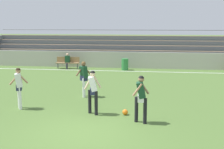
{
  "coord_description": "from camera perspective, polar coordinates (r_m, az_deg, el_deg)",
  "views": [
    {
      "loc": [
        2.23,
        -9.14,
        3.54
      ],
      "look_at": [
        0.46,
        3.93,
        1.25
      ],
      "focal_mm": 48.15,
      "sensor_mm": 36.0,
      "label": 1
    }
  ],
  "objects": [
    {
      "name": "player_white_wide_left",
      "position": [
        11.62,
        -3.67,
        -2.63
      ],
      "size": [
        0.63,
        0.44,
        1.72
      ],
      "color": "black",
      "rests_on": "ground"
    },
    {
      "name": "player_white_challenging",
      "position": [
        12.93,
        -17.27,
        -1.8
      ],
      "size": [
        0.66,
        0.5,
        1.71
      ],
      "color": "white",
      "rests_on": "ground"
    },
    {
      "name": "ground_plane",
      "position": [
        10.05,
        -5.72,
        -10.82
      ],
      "size": [
        160.0,
        160.0,
        0.0
      ],
      "primitive_type": "plane",
      "color": "#4C6B30"
    },
    {
      "name": "soccer_ball",
      "position": [
        11.73,
        2.51,
        -7.15
      ],
      "size": [
        0.22,
        0.22,
        0.22
      ],
      "primitive_type": "sphere",
      "color": "orange",
      "rests_on": "ground"
    },
    {
      "name": "trash_bin",
      "position": [
        22.59,
        2.46,
        1.94
      ],
      "size": [
        0.51,
        0.51,
        0.86
      ],
      "primitive_type": "cylinder",
      "color": "#2D7F3D",
      "rests_on": "ground"
    },
    {
      "name": "sideline_wall",
      "position": [
        23.61,
        2.23,
        2.78
      ],
      "size": [
        48.0,
        0.16,
        1.27
      ],
      "primitive_type": "cube",
      "color": "#BCB7AD",
      "rests_on": "ground"
    },
    {
      "name": "bench_centre_sideline",
      "position": [
        23.55,
        -8.38,
        2.45
      ],
      "size": [
        1.8,
        0.4,
        0.9
      ],
      "color": "#99754C",
      "rests_on": "ground"
    },
    {
      "name": "spectator_seated",
      "position": [
        23.42,
        -8.47,
        2.79
      ],
      "size": [
        0.36,
        0.42,
        1.21
      ],
      "color": "#2D2D38",
      "rests_on": "ground"
    },
    {
      "name": "player_dark_dropping_back",
      "position": [
        14.4,
        -5.39,
        -0.23
      ],
      "size": [
        0.7,
        0.48,
        1.72
      ],
      "color": "white",
      "rests_on": "ground"
    },
    {
      "name": "bleacher_stand",
      "position": [
        26.19,
        0.7,
        4.83
      ],
      "size": [
        22.66,
        3.94,
        2.89
      ],
      "color": "#897051",
      "rests_on": "ground"
    },
    {
      "name": "player_dark_on_ball",
      "position": [
        10.64,
        5.52,
        -3.87
      ],
      "size": [
        0.59,
        0.44,
        1.71
      ],
      "color": "black",
      "rests_on": "ground"
    },
    {
      "name": "field_line_sideline",
      "position": [
        22.13,
        1.83,
        0.66
      ],
      "size": [
        44.0,
        0.12,
        0.01
      ],
      "primitive_type": "cube",
      "color": "white",
      "rests_on": "ground"
    }
  ]
}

